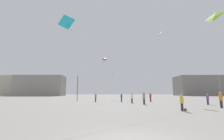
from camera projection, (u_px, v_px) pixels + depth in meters
name	position (u px, v px, depth m)	size (l,w,h in m)	color
person_in_yellow	(182.00, 102.00, 14.72)	(0.35, 0.35, 1.59)	#2D2D33
person_in_orange	(221.00, 99.00, 17.69)	(0.40, 0.40, 1.83)	#2D2D33
person_in_blue	(121.00, 97.00, 29.68)	(0.35, 0.35, 1.59)	#2D2D33
person_in_grey	(144.00, 98.00, 22.83)	(0.40, 0.40, 1.84)	#2D2D33
person_in_white	(132.00, 97.00, 26.14)	(0.37, 0.37, 1.69)	#2D2D33
person_in_purple	(208.00, 99.00, 22.06)	(0.35, 0.35, 1.59)	#2D2D33
person_in_green	(96.00, 97.00, 29.82)	(0.34, 0.34, 1.58)	#2D2D33
person_in_red	(150.00, 97.00, 29.76)	(0.38, 0.38, 1.75)	#2D2D33
kite_violet_diamond	(104.00, 59.00, 32.98)	(2.18, 2.48, 7.95)	purple
kite_magenta_delta	(113.00, 74.00, 40.71)	(1.74, 11.37, 5.79)	#D12899
kite_emerald_delta	(159.00, 35.00, 31.41)	(2.56, 1.43, 12.67)	green
kite_cyan_delta	(69.00, 24.00, 13.11)	(11.32, 2.85, 6.75)	#1EB2C6
kite_lime_delta	(214.00, 17.00, 17.72)	(1.39, 2.24, 9.58)	#8CD12D
building_left_hall	(21.00, 86.00, 96.39)	(21.53, 12.82, 12.03)	#B2A893
building_centre_hall	(40.00, 86.00, 83.44)	(25.30, 10.39, 10.81)	gray
building_right_hall	(200.00, 86.00, 89.36)	(26.75, 16.52, 11.16)	gray
lamppost_east	(78.00, 83.00, 33.12)	(0.36, 0.36, 5.70)	#2D2D30
handbag_beside_flyer	(185.00, 110.00, 14.72)	(0.32, 0.14, 0.24)	brown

